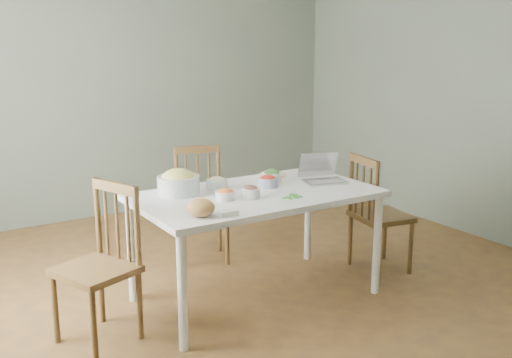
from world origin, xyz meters
TOP-DOWN VIEW (x-y plane):
  - floor at (0.00, 0.00)m, footprint 5.00×5.00m
  - wall_back at (0.00, 2.50)m, footprint 5.00×0.00m
  - wall_right at (2.50, 0.00)m, footprint 0.00×5.00m
  - dining_table at (-0.09, -0.19)m, footprint 1.74×0.98m
  - chair_far at (-0.07, 0.72)m, footprint 0.54×0.53m
  - chair_left at (-1.31, -0.21)m, footprint 0.56×0.57m
  - chair_right at (1.08, -0.27)m, footprint 0.48×0.50m
  - bread_boule at (-0.70, -0.50)m, footprint 0.19×0.19m
  - butter_stick at (-0.55, -0.60)m, footprint 0.13×0.05m
  - bowl_squash at (-0.58, 0.08)m, footprint 0.39×0.39m
  - bowl_carrot at (-0.38, -0.24)m, footprint 0.16×0.16m
  - bowl_onion at (-0.28, 0.06)m, footprint 0.19×0.19m
  - bowl_mushroom at (-0.20, -0.29)m, footprint 0.14×0.14m
  - bowl_redpep at (0.07, -0.10)m, footprint 0.20×0.20m
  - bowl_broccoli at (0.19, 0.03)m, footprint 0.19×0.19m
  - flatbread at (0.30, 0.18)m, footprint 0.24×0.24m
  - basil_bunch at (0.04, -0.43)m, footprint 0.18×0.18m
  - laptop at (0.52, -0.22)m, footprint 0.38×0.36m

SIDE VIEW (x-z plane):
  - floor at x=0.00m, z-range 0.00..0.00m
  - dining_table at x=-0.09m, z-range 0.00..0.81m
  - chair_right at x=1.08m, z-range 0.00..0.98m
  - chair_far at x=-0.07m, z-range 0.00..0.98m
  - chair_left at x=-1.31m, z-range 0.00..1.02m
  - flatbread at x=0.30m, z-range 0.81..0.83m
  - basil_bunch at x=0.04m, z-range 0.81..0.84m
  - butter_stick at x=-0.55m, z-range 0.81..0.85m
  - bowl_carrot at x=-0.38m, z-range 0.81..0.89m
  - bowl_onion at x=-0.28m, z-range 0.81..0.90m
  - bowl_mushroom at x=-0.20m, z-range 0.81..0.90m
  - bowl_redpep at x=0.07m, z-range 0.81..0.90m
  - bowl_broccoli at x=0.19m, z-range 0.81..0.91m
  - bread_boule at x=-0.70m, z-range 0.81..0.93m
  - bowl_squash at x=-0.58m, z-range 0.81..0.99m
  - laptop at x=0.52m, z-range 0.81..1.03m
  - wall_back at x=0.00m, z-range 0.00..2.70m
  - wall_right at x=2.50m, z-range 0.00..2.70m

